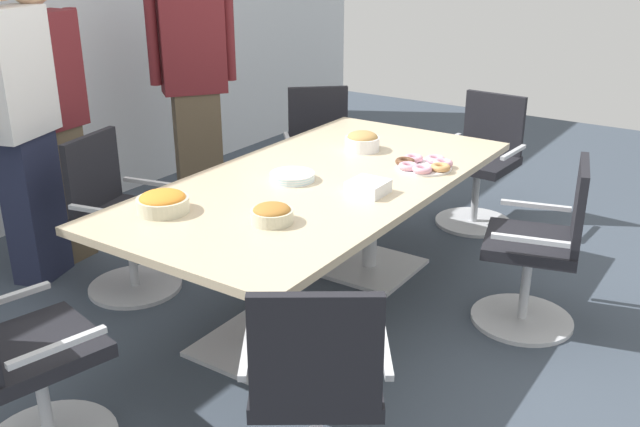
{
  "coord_description": "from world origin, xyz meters",
  "views": [
    {
      "loc": [
        -2.94,
        -1.97,
        1.96
      ],
      "look_at": [
        0.0,
        0.0,
        0.55
      ],
      "focal_mm": 39.87,
      "sensor_mm": 36.0,
      "label": 1
    }
  ],
  "objects_px": {
    "snack_bowl_pretzels": "(272,214)",
    "napkin_pile": "(368,187)",
    "office_chair_4": "(23,366)",
    "person_standing_2": "(194,79)",
    "office_chair_3": "(121,223)",
    "office_chair_1": "(481,168)",
    "office_chair_0": "(540,254)",
    "plate_stack": "(292,177)",
    "snack_bowl_cookies": "(362,141)",
    "donut_platter": "(424,165)",
    "office_chair_5": "(316,399)",
    "person_standing_1": "(48,115)",
    "person_standing_0": "(20,119)",
    "snack_bowl_chips_orange": "(163,202)",
    "conference_table": "(320,200)",
    "office_chair_2": "(321,160)"
  },
  "relations": [
    {
      "from": "person_standing_0",
      "to": "person_standing_1",
      "type": "height_order",
      "value": "person_standing_0"
    },
    {
      "from": "plate_stack",
      "to": "office_chair_4",
      "type": "bearing_deg",
      "value": 173.68
    },
    {
      "from": "snack_bowl_pretzels",
      "to": "napkin_pile",
      "type": "height_order",
      "value": "snack_bowl_pretzels"
    },
    {
      "from": "office_chair_0",
      "to": "office_chair_3",
      "type": "bearing_deg",
      "value": 98.43
    },
    {
      "from": "person_standing_1",
      "to": "napkin_pile",
      "type": "height_order",
      "value": "person_standing_1"
    },
    {
      "from": "conference_table",
      "to": "office_chair_4",
      "type": "bearing_deg",
      "value": 170.68
    },
    {
      "from": "plate_stack",
      "to": "donut_platter",
      "type": "bearing_deg",
      "value": -40.18
    },
    {
      "from": "office_chair_3",
      "to": "office_chair_4",
      "type": "relative_size",
      "value": 1.0
    },
    {
      "from": "snack_bowl_chips_orange",
      "to": "plate_stack",
      "type": "distance_m",
      "value": 0.73
    },
    {
      "from": "office_chair_1",
      "to": "snack_bowl_pretzels",
      "type": "relative_size",
      "value": 4.75
    },
    {
      "from": "office_chair_2",
      "to": "napkin_pile",
      "type": "distance_m",
      "value": 1.72
    },
    {
      "from": "plate_stack",
      "to": "office_chair_2",
      "type": "bearing_deg",
      "value": 27.83
    },
    {
      "from": "snack_bowl_pretzels",
      "to": "snack_bowl_cookies",
      "type": "distance_m",
      "value": 1.22
    },
    {
      "from": "person_standing_2",
      "to": "office_chair_2",
      "type": "bearing_deg",
      "value": 157.74
    },
    {
      "from": "conference_table",
      "to": "snack_bowl_chips_orange",
      "type": "relative_size",
      "value": 9.88
    },
    {
      "from": "office_chair_2",
      "to": "office_chair_4",
      "type": "distance_m",
      "value": 2.89
    },
    {
      "from": "plate_stack",
      "to": "snack_bowl_chips_orange",
      "type": "bearing_deg",
      "value": 161.13
    },
    {
      "from": "donut_platter",
      "to": "plate_stack",
      "type": "distance_m",
      "value": 0.74
    },
    {
      "from": "snack_bowl_chips_orange",
      "to": "napkin_pile",
      "type": "xyz_separation_m",
      "value": [
        0.74,
        -0.66,
        -0.02
      ]
    },
    {
      "from": "office_chair_5",
      "to": "person_standing_2",
      "type": "height_order",
      "value": "person_standing_2"
    },
    {
      "from": "office_chair_2",
      "to": "donut_platter",
      "type": "distance_m",
      "value": 1.43
    },
    {
      "from": "person_standing_0",
      "to": "donut_platter",
      "type": "height_order",
      "value": "person_standing_0"
    },
    {
      "from": "donut_platter",
      "to": "person_standing_1",
      "type": "bearing_deg",
      "value": 112.58
    },
    {
      "from": "office_chair_1",
      "to": "office_chair_5",
      "type": "distance_m",
      "value": 2.9
    },
    {
      "from": "person_standing_2",
      "to": "office_chair_0",
      "type": "bearing_deg",
      "value": 121.05
    },
    {
      "from": "person_standing_1",
      "to": "snack_bowl_cookies",
      "type": "height_order",
      "value": "person_standing_1"
    },
    {
      "from": "office_chair_4",
      "to": "person_standing_2",
      "type": "bearing_deg",
      "value": 131.29
    },
    {
      "from": "snack_bowl_cookies",
      "to": "office_chair_0",
      "type": "bearing_deg",
      "value": -95.38
    },
    {
      "from": "office_chair_3",
      "to": "snack_bowl_chips_orange",
      "type": "bearing_deg",
      "value": 52.18
    },
    {
      "from": "snack_bowl_cookies",
      "to": "person_standing_1",
      "type": "bearing_deg",
      "value": 121.12
    },
    {
      "from": "office_chair_5",
      "to": "person_standing_0",
      "type": "height_order",
      "value": "person_standing_0"
    },
    {
      "from": "office_chair_1",
      "to": "person_standing_1",
      "type": "height_order",
      "value": "person_standing_1"
    },
    {
      "from": "person_standing_0",
      "to": "person_standing_1",
      "type": "relative_size",
      "value": 1.03
    },
    {
      "from": "office_chair_3",
      "to": "office_chair_1",
      "type": "bearing_deg",
      "value": 135.37
    },
    {
      "from": "office_chair_3",
      "to": "person_standing_1",
      "type": "xyz_separation_m",
      "value": [
        0.06,
        0.62,
        0.54
      ]
    },
    {
      "from": "office_chair_3",
      "to": "office_chair_2",
      "type": "bearing_deg",
      "value": 158.01
    },
    {
      "from": "person_standing_2",
      "to": "napkin_pile",
      "type": "height_order",
      "value": "person_standing_2"
    },
    {
      "from": "person_standing_0",
      "to": "snack_bowl_pretzels",
      "type": "xyz_separation_m",
      "value": [
        0.01,
        -1.76,
        -0.19
      ]
    },
    {
      "from": "person_standing_0",
      "to": "napkin_pile",
      "type": "bearing_deg",
      "value": 88.3
    },
    {
      "from": "office_chair_3",
      "to": "snack_bowl_cookies",
      "type": "distance_m",
      "value": 1.48
    },
    {
      "from": "office_chair_4",
      "to": "snack_bowl_pretzels",
      "type": "xyz_separation_m",
      "value": [
        1.03,
        -0.43,
        0.39
      ]
    },
    {
      "from": "person_standing_0",
      "to": "snack_bowl_chips_orange",
      "type": "xyz_separation_m",
      "value": [
        -0.17,
        -1.27,
        -0.18
      ]
    },
    {
      "from": "office_chair_0",
      "to": "snack_bowl_cookies",
      "type": "bearing_deg",
      "value": 69.66
    },
    {
      "from": "office_chair_0",
      "to": "plate_stack",
      "type": "bearing_deg",
      "value": 101.19
    },
    {
      "from": "office_chair_0",
      "to": "plate_stack",
      "type": "relative_size",
      "value": 3.9
    },
    {
      "from": "donut_platter",
      "to": "napkin_pile",
      "type": "relative_size",
      "value": 1.78
    },
    {
      "from": "person_standing_1",
      "to": "snack_bowl_chips_orange",
      "type": "relative_size",
      "value": 7.41
    },
    {
      "from": "office_chair_3",
      "to": "snack_bowl_pretzels",
      "type": "bearing_deg",
      "value": 69.71
    },
    {
      "from": "office_chair_1",
      "to": "conference_table",
      "type": "bearing_deg",
      "value": 84.16
    },
    {
      "from": "office_chair_2",
      "to": "napkin_pile",
      "type": "xyz_separation_m",
      "value": [
        -1.25,
        -1.12,
        0.38
      ]
    }
  ]
}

